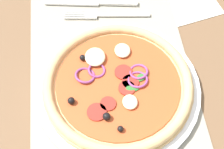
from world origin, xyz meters
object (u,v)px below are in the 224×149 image
fork (102,15)px  knife (90,2)px  plate (118,88)px  pizza (118,84)px

fork → knife: (3.93, 2.17, 0.03)cm
plate → fork: size_ratio=1.66×
knife → plate: bearing=107.1°
pizza → knife: (22.18, 2.99, -1.84)cm
pizza → fork: pizza is taller
plate → pizza: pizza is taller
pizza → knife: bearing=7.7°
plate → knife: plate is taller
pizza → fork: size_ratio=1.50×
fork → knife: 4.49cm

